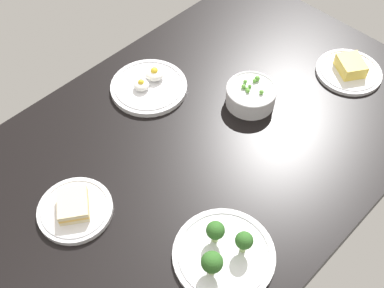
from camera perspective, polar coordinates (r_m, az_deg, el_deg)
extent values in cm
cube|color=black|center=(124.03, 0.00, -1.13)|extent=(141.05, 84.22, 4.00)
cylinder|color=silver|center=(136.43, -5.16, 6.76)|extent=(21.61, 21.61, 1.48)
torus|color=#B7B7BC|center=(135.91, -5.18, 6.98)|extent=(19.52, 19.52, 0.50)
ellipsoid|color=white|center=(136.87, -4.48, 8.29)|extent=(5.20, 5.20, 2.86)
sphere|color=yellow|center=(135.99, -4.51, 8.68)|extent=(2.08, 2.08, 2.08)
ellipsoid|color=white|center=(134.44, -6.05, 6.99)|extent=(4.39, 4.39, 2.41)
sphere|color=yellow|center=(133.68, -6.09, 7.32)|extent=(1.75, 1.75, 1.75)
cylinder|color=silver|center=(132.15, 6.87, 5.81)|extent=(13.56, 13.56, 5.13)
torus|color=silver|center=(130.33, 6.97, 6.59)|extent=(13.82, 13.82, 0.80)
sphere|color=#599E38|center=(132.16, 7.78, 7.74)|extent=(1.54, 1.54, 1.54)
sphere|color=#599E38|center=(131.74, 7.47, 7.49)|extent=(1.13, 1.13, 1.13)
sphere|color=#599E38|center=(129.71, 6.16, 6.82)|extent=(1.29, 1.29, 1.29)
sphere|color=#599E38|center=(129.32, 6.58, 6.53)|extent=(1.06, 1.06, 1.06)
sphere|color=#599E38|center=(129.04, 6.53, 6.43)|extent=(1.13, 1.13, 1.13)
sphere|color=#599E38|center=(131.21, 6.35, 7.40)|extent=(1.12, 1.12, 1.12)
sphere|color=#599E38|center=(128.85, 8.28, 6.14)|extent=(1.31, 1.31, 1.31)
sphere|color=#599E38|center=(130.20, 6.91, 6.87)|extent=(1.03, 1.03, 1.03)
cylinder|color=silver|center=(114.87, -13.73, -7.66)|extent=(17.43, 17.43, 1.41)
torus|color=#B7B7BC|center=(114.28, -13.80, -7.48)|extent=(15.84, 15.84, 0.50)
cube|color=beige|center=(113.77, -13.86, -7.32)|extent=(10.18, 10.51, 1.20)
cube|color=#E5B24C|center=(112.93, -13.95, -7.07)|extent=(10.18, 10.51, 0.80)
cube|color=beige|center=(112.10, -14.05, -6.80)|extent=(10.18, 10.51, 1.20)
cylinder|color=silver|center=(106.91, 3.81, -13.03)|extent=(22.52, 22.52, 1.14)
torus|color=#B7B7BC|center=(106.39, 3.83, -12.90)|extent=(20.32, 20.32, 0.50)
cylinder|color=#9EBC72|center=(103.30, 2.35, -14.60)|extent=(1.64, 1.64, 2.85)
sphere|color=#2D6023|center=(100.39, 2.41, -13.89)|extent=(4.68, 4.68, 4.68)
cylinder|color=#9EBC72|center=(105.78, 6.09, -12.07)|extent=(1.38, 1.38, 2.96)
sphere|color=#2D6023|center=(103.14, 6.23, -11.36)|extent=(3.95, 3.95, 3.95)
cylinder|color=#9EBC72|center=(106.47, 2.75, -10.97)|extent=(1.45, 1.45, 2.80)
sphere|color=#2D6023|center=(103.85, 2.82, -10.24)|extent=(4.13, 4.13, 4.13)
cylinder|color=silver|center=(147.80, 18.15, 8.17)|extent=(18.91, 18.91, 1.08)
torus|color=#B7B7BC|center=(147.45, 18.21, 8.32)|extent=(17.14, 17.14, 0.50)
cube|color=#F2D14C|center=(146.24, 18.39, 8.84)|extent=(10.04, 10.47, 3.71)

